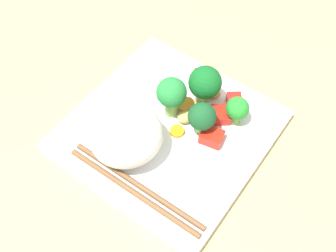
# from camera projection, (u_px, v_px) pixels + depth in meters

# --- Properties ---
(ground_plane) EXTENTS (1.10, 1.10, 0.02)m
(ground_plane) POSITION_uv_depth(u_px,v_px,m) (169.00, 138.00, 0.59)
(ground_plane) COLOR tan
(square_plate) EXTENTS (0.27, 0.27, 0.02)m
(square_plate) POSITION_uv_depth(u_px,v_px,m) (169.00, 131.00, 0.58)
(square_plate) COLOR white
(square_plate) RESTS_ON ground_plane
(rice_mound) EXTENTS (0.13, 0.13, 0.07)m
(rice_mound) POSITION_uv_depth(u_px,v_px,m) (126.00, 135.00, 0.52)
(rice_mound) COLOR white
(rice_mound) RESTS_ON square_plate
(broccoli_floret_0) EXTENTS (0.04, 0.04, 0.07)m
(broccoli_floret_0) POSITION_uv_depth(u_px,v_px,m) (172.00, 94.00, 0.55)
(broccoli_floret_0) COLOR #7CAE4E
(broccoli_floret_0) RESTS_ON square_plate
(broccoli_floret_1) EXTENTS (0.04, 0.04, 0.06)m
(broccoli_floret_1) POSITION_uv_depth(u_px,v_px,m) (202.00, 117.00, 0.54)
(broccoli_floret_1) COLOR #81B95C
(broccoli_floret_1) RESTS_ON square_plate
(broccoli_floret_2) EXTENTS (0.03, 0.03, 0.05)m
(broccoli_floret_2) POSITION_uv_depth(u_px,v_px,m) (237.00, 109.00, 0.56)
(broccoli_floret_2) COLOR #6DA046
(broccoli_floret_2) RESTS_ON square_plate
(broccoli_floret_3) EXTENTS (0.05, 0.05, 0.07)m
(broccoli_floret_3) POSITION_uv_depth(u_px,v_px,m) (205.00, 83.00, 0.56)
(broccoli_floret_3) COLOR #80AF5C
(broccoli_floret_3) RESTS_ON square_plate
(carrot_slice_0) EXTENTS (0.03, 0.03, 0.01)m
(carrot_slice_0) POSITION_uv_depth(u_px,v_px,m) (178.00, 130.00, 0.57)
(carrot_slice_0) COLOR orange
(carrot_slice_0) RESTS_ON square_plate
(carrot_slice_1) EXTENTS (0.04, 0.04, 0.01)m
(carrot_slice_1) POSITION_uv_depth(u_px,v_px,m) (205.00, 119.00, 0.58)
(carrot_slice_1) COLOR orange
(carrot_slice_1) RESTS_ON square_plate
(carrot_slice_2) EXTENTS (0.03, 0.03, 0.01)m
(carrot_slice_2) POSITION_uv_depth(u_px,v_px,m) (185.00, 104.00, 0.59)
(carrot_slice_2) COLOR orange
(carrot_slice_2) RESTS_ON square_plate
(pepper_chunk_0) EXTENTS (0.03, 0.03, 0.02)m
(pepper_chunk_0) POSITION_uv_depth(u_px,v_px,m) (234.00, 101.00, 0.59)
(pepper_chunk_0) COLOR red
(pepper_chunk_0) RESTS_ON square_plate
(pepper_chunk_1) EXTENTS (0.04, 0.04, 0.02)m
(pepper_chunk_1) POSITION_uv_depth(u_px,v_px,m) (220.00, 115.00, 0.57)
(pepper_chunk_1) COLOR red
(pepper_chunk_1) RESTS_ON square_plate
(pepper_chunk_2) EXTENTS (0.03, 0.03, 0.02)m
(pepper_chunk_2) POSITION_uv_depth(u_px,v_px,m) (201.00, 78.00, 0.61)
(pepper_chunk_2) COLOR red
(pepper_chunk_2) RESTS_ON square_plate
(pepper_chunk_3) EXTENTS (0.03, 0.02, 0.02)m
(pepper_chunk_3) POSITION_uv_depth(u_px,v_px,m) (175.00, 90.00, 0.60)
(pepper_chunk_3) COLOR red
(pepper_chunk_3) RESTS_ON square_plate
(pepper_chunk_4) EXTENTS (0.03, 0.03, 0.02)m
(pepper_chunk_4) POSITION_uv_depth(u_px,v_px,m) (212.00, 137.00, 0.55)
(pepper_chunk_4) COLOR red
(pepper_chunk_4) RESTS_ON square_plate
(chicken_piece_0) EXTENTS (0.03, 0.03, 0.02)m
(chicken_piece_0) POSITION_uv_depth(u_px,v_px,m) (185.00, 117.00, 0.57)
(chicken_piece_0) COLOR tan
(chicken_piece_0) RESTS_ON square_plate
(chicken_piece_2) EXTENTS (0.03, 0.03, 0.02)m
(chicken_piece_2) POSITION_uv_depth(u_px,v_px,m) (213.00, 93.00, 0.60)
(chicken_piece_2) COLOR tan
(chicken_piece_2) RESTS_ON square_plate
(chopstick_pair) EXTENTS (0.02, 0.21, 0.01)m
(chopstick_pair) POSITION_uv_depth(u_px,v_px,m) (135.00, 188.00, 0.51)
(chopstick_pair) COLOR brown
(chopstick_pair) RESTS_ON square_plate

